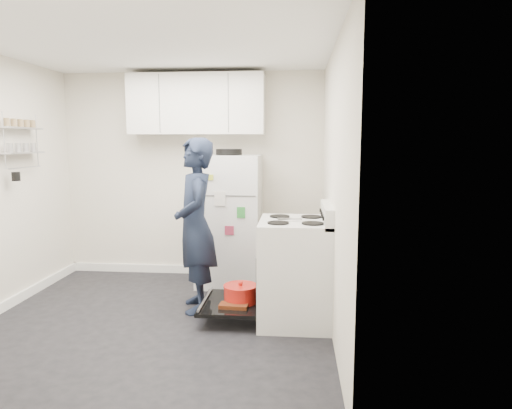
# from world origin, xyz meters

# --- Properties ---
(room) EXTENTS (3.21, 3.21, 2.51)m
(room) POSITION_xyz_m (-0.03, 0.03, 1.21)
(room) COLOR black
(room) RESTS_ON ground
(electric_range) EXTENTS (0.66, 0.76, 1.10)m
(electric_range) POSITION_xyz_m (1.26, 0.15, 0.47)
(electric_range) COLOR silver
(electric_range) RESTS_ON ground
(open_oven_door) EXTENTS (0.55, 0.72, 0.24)m
(open_oven_door) POSITION_xyz_m (0.72, 0.15, 0.20)
(open_oven_door) COLOR black
(open_oven_door) RESTS_ON ground
(refrigerator) EXTENTS (0.72, 0.74, 1.58)m
(refrigerator) POSITION_xyz_m (0.50, 1.25, 0.76)
(refrigerator) COLOR white
(refrigerator) RESTS_ON ground
(upper_cabinets) EXTENTS (1.60, 0.33, 0.70)m
(upper_cabinets) POSITION_xyz_m (0.10, 1.43, 2.10)
(upper_cabinets) COLOR silver
(upper_cabinets) RESTS_ON room
(wall_shelf_rack) EXTENTS (0.14, 0.60, 0.61)m
(wall_shelf_rack) POSITION_xyz_m (-1.52, 0.49, 1.68)
(wall_shelf_rack) COLOR #B2B2B7
(wall_shelf_rack) RESTS_ON room
(person) EXTENTS (0.57, 0.71, 1.70)m
(person) POSITION_xyz_m (0.30, 0.36, 0.85)
(person) COLOR #151D30
(person) RESTS_ON ground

